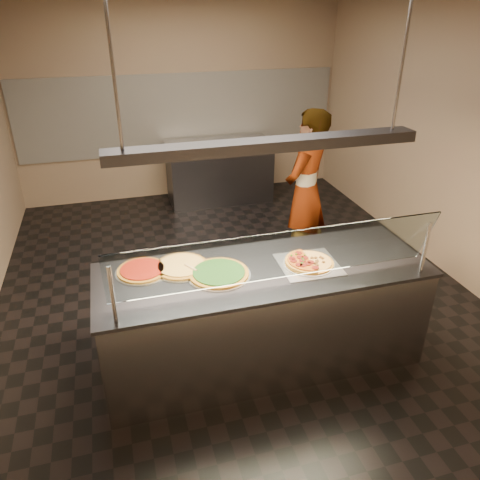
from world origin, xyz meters
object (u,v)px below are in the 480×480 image
object	(u,v)px
sneeze_guard	(280,257)
heat_lamp_housing	(267,145)
pizza_cheese	(181,266)
pizza_tomato	(142,270)
pizza_spinach	(219,273)
pizza_spatula	(198,268)
half_pizza_sausage	(320,260)
serving_counter	(263,315)
prep_table	(219,171)
half_pizza_pepperoni	(298,262)
worker	(306,192)
perforated_tray	(309,264)

from	to	relation	value
sneeze_guard	heat_lamp_housing	size ratio (longest dim) A/B	1.07
pizza_cheese	pizza_tomato	bearing A→B (deg)	175.63
pizza_spinach	pizza_spatula	xyz separation A→B (m)	(-0.15, 0.10, 0.01)
half_pizza_sausage	heat_lamp_housing	world-z (taller)	heat_lamp_housing
serving_counter	sneeze_guard	xyz separation A→B (m)	(-0.00, -0.34, 0.76)
prep_table	heat_lamp_housing	size ratio (longest dim) A/B	0.70
half_pizza_sausage	half_pizza_pepperoni	bearing A→B (deg)	179.64
pizza_spatula	heat_lamp_housing	bearing A→B (deg)	-12.04
sneeze_guard	serving_counter	bearing A→B (deg)	90.00
pizza_cheese	worker	xyz separation A→B (m)	(1.63, 1.27, -0.01)
perforated_tray	pizza_tomato	bearing A→B (deg)	168.58
half_pizza_pepperoni	pizza_cheese	world-z (taller)	half_pizza_pepperoni
serving_counter	pizza_spinach	distance (m)	0.61
perforated_tray	pizza_spatula	world-z (taller)	pizza_spatula
pizza_cheese	heat_lamp_housing	size ratio (longest dim) A/B	0.20
pizza_cheese	prep_table	xyz separation A→B (m)	(1.17, 3.56, -0.48)
pizza_cheese	pizza_spatula	xyz separation A→B (m)	(0.12, -0.10, 0.01)
half_pizza_pepperoni	pizza_cheese	distance (m)	0.95
perforated_tray	pizza_spinach	xyz separation A→B (m)	(-0.75, 0.05, 0.01)
sneeze_guard	pizza_spinach	size ratio (longest dim) A/B	4.88
serving_counter	worker	distance (m)	1.84
pizza_tomato	prep_table	size ratio (longest dim) A/B	0.27
sneeze_guard	pizza_cheese	size ratio (longest dim) A/B	5.32
serving_counter	perforated_tray	distance (m)	0.60
sneeze_guard	heat_lamp_housing	xyz separation A→B (m)	(0.00, 0.34, 0.72)
pizza_spatula	worker	xyz separation A→B (m)	(1.51, 1.37, -0.03)
pizza_tomato	pizza_spatula	world-z (taller)	pizza_spatula
half_pizza_sausage	pizza_cheese	world-z (taller)	half_pizza_sausage
pizza_cheese	pizza_spatula	world-z (taller)	pizza_spatula
pizza_tomato	prep_table	world-z (taller)	pizza_tomato
serving_counter	prep_table	world-z (taller)	same
sneeze_guard	pizza_spinach	world-z (taller)	sneeze_guard
sneeze_guard	pizza_tomato	distance (m)	1.15
worker	prep_table	bearing A→B (deg)	-118.27
serving_counter	worker	size ratio (longest dim) A/B	1.45
half_pizza_pepperoni	heat_lamp_housing	distance (m)	1.02
serving_counter	pizza_cheese	size ratio (longest dim) A/B	5.84
perforated_tray	pizza_spinach	bearing A→B (deg)	176.20
sneeze_guard	half_pizza_sausage	distance (m)	0.62
serving_counter	pizza_tomato	xyz separation A→B (m)	(-0.95, 0.23, 0.48)
half_pizza_sausage	heat_lamp_housing	bearing A→B (deg)	175.21
pizza_cheese	pizza_tomato	xyz separation A→B (m)	(-0.31, 0.02, -0.00)
sneeze_guard	prep_table	xyz separation A→B (m)	(0.53, 4.11, -0.76)
half_pizza_sausage	pizza_spatula	size ratio (longest dim) A/B	1.53
half_pizza_pepperoni	worker	xyz separation A→B (m)	(0.71, 1.51, -0.03)
perforated_tray	heat_lamp_housing	xyz separation A→B (m)	(-0.37, 0.04, 1.01)
pizza_cheese	prep_table	size ratio (longest dim) A/B	0.29
sneeze_guard	prep_table	size ratio (longest dim) A/B	1.52
half_pizza_pepperoni	pizza_spatula	world-z (taller)	half_pizza_pepperoni
pizza_spinach	worker	bearing A→B (deg)	46.96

